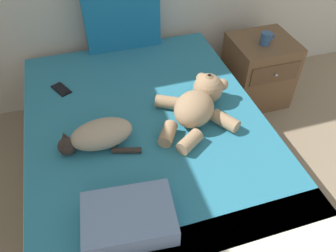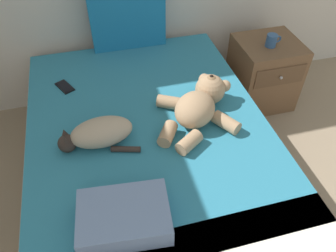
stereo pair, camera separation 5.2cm
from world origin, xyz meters
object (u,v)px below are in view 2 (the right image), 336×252
at_px(patterned_cushion, 127,14).
at_px(teddy_bear, 199,104).
at_px(throw_pillow, 124,217).
at_px(cell_phone, 65,87).
at_px(mug, 272,40).
at_px(bed, 150,156).
at_px(nightstand, 263,73).
at_px(cat, 98,133).

xyz_separation_m(patterned_cushion, teddy_bear, (0.26, -0.90, -0.17)).
distance_m(teddy_bear, throw_pillow, 0.82).
distance_m(cell_phone, throw_pillow, 1.12).
distance_m(patterned_cushion, mug, 1.09).
distance_m(bed, cell_phone, 0.73).
relative_size(throw_pillow, nightstand, 0.71).
height_order(patterned_cushion, cell_phone, patterned_cushion).
height_order(teddy_bear, throw_pillow, teddy_bear).
distance_m(patterned_cushion, nightstand, 1.20).
bearing_deg(patterned_cushion, cell_phone, -141.18).
relative_size(cat, cell_phone, 2.61).
height_order(bed, cell_phone, cell_phone).
bearing_deg(patterned_cushion, nightstand, -15.74).
bearing_deg(nightstand, teddy_bear, -142.34).
relative_size(cell_phone, nightstand, 0.29).
bearing_deg(bed, patterned_cushion, 86.64).
bearing_deg(cat, throw_pillow, -84.36).
xyz_separation_m(cell_phone, nightstand, (1.56, 0.12, -0.25)).
bearing_deg(nightstand, mug, -119.17).
height_order(cat, mug, cat).
xyz_separation_m(teddy_bear, nightstand, (0.79, 0.61, -0.33)).
bearing_deg(bed, nightstand, 29.45).
bearing_deg(teddy_bear, throw_pillow, -132.36).
height_order(cat, nightstand, cat).
relative_size(patterned_cushion, mug, 4.59).
bearing_deg(patterned_cushion, mug, -18.26).
bearing_deg(cell_phone, nightstand, 4.35).
xyz_separation_m(bed, cell_phone, (-0.46, 0.50, 0.27)).
bearing_deg(teddy_bear, mug, 36.50).
relative_size(nightstand, mug, 4.71).
distance_m(cat, nightstand, 1.58).
bearing_deg(bed, cat, -168.21).
xyz_separation_m(patterned_cushion, nightstand, (1.05, -0.30, -0.50)).
relative_size(cat, mug, 3.59).
relative_size(cell_phone, throw_pillow, 0.41).
height_order(cell_phone, mug, mug).
distance_m(nightstand, mug, 0.33).
distance_m(bed, teddy_bear, 0.47).
bearing_deg(mug, patterned_cushion, 161.74).
relative_size(patterned_cushion, nightstand, 0.98).
xyz_separation_m(bed, mug, (1.08, 0.58, 0.35)).
xyz_separation_m(teddy_bear, cell_phone, (-0.77, 0.49, -0.08)).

